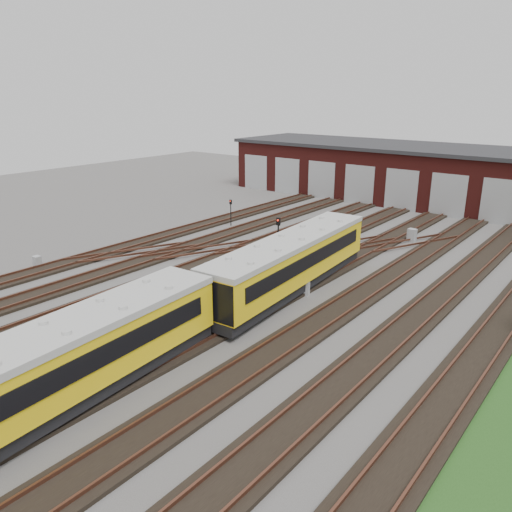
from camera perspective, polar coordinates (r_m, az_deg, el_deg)
The scene contains 13 objects.
ground at distance 28.42m, azimuth -8.01°, elevation -7.47°, with size 120.00×120.00×0.00m, color #4C4846.
track_network at distance 28.85m, azimuth -7.40°, elevation -6.80°, with size 30.40×70.00×0.33m.
maintenance_shed at distance 61.06m, azimuth 20.29°, elevation 8.62°, with size 51.00×12.50×6.35m.
metro_train at distance 21.57m, azimuth -21.49°, elevation -11.54°, with size 3.98×47.90×3.25m.
signal_mast_0 at distance 47.75m, azimuth -2.91°, elevation 5.39°, with size 0.24×0.23×2.53m.
signal_mast_1 at distance 39.43m, azimuth 9.17°, elevation 3.04°, with size 0.29×0.27×3.22m.
signal_mast_2 at distance 36.04m, azimuth 2.54°, elevation 2.31°, with size 0.31×0.30×3.71m.
signal_mast_3 at distance 29.38m, azimuth -3.47°, elevation -2.33°, with size 0.30×0.28×3.00m.
relay_cabinet_0 at distance 39.64m, azimuth -23.72°, elevation -0.64°, with size 0.55×0.46×0.92m, color #A3A6A8.
relay_cabinet_1 at distance 39.09m, azimuth 1.73°, elevation 0.80°, with size 0.64×0.53×1.06m, color #A3A6A8.
relay_cabinet_2 at distance 26.77m, azimuth -9.21°, elevation -8.11°, with size 0.56×0.47×0.94m, color #A3A6A8.
relay_cabinet_3 at distance 44.78m, azimuth 17.38°, elevation 2.28°, with size 0.68×0.56×1.13m, color #A3A6A8.
relay_cabinet_4 at distance 31.71m, azimuth 5.59°, elevation -3.63°, with size 0.58×0.48×0.96m, color #A3A6A8.
Camera 1 is at (18.83, -17.40, 12.25)m, focal length 35.00 mm.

